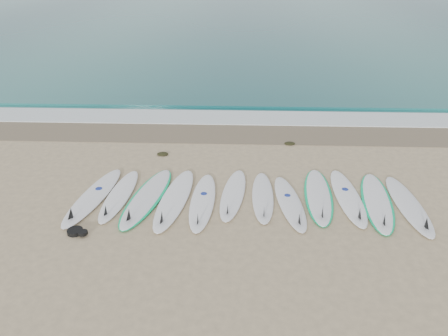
{
  "coord_description": "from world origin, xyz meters",
  "views": [
    {
      "loc": [
        -0.2,
        -8.74,
        5.15
      ],
      "look_at": [
        -0.58,
        0.82,
        0.4
      ],
      "focal_mm": 35.0,
      "sensor_mm": 36.0,
      "label": 1
    }
  ],
  "objects_px": {
    "surfboard_0": "(92,197)",
    "surfboard_11": "(409,206)",
    "leash_coil": "(77,232)",
    "surfboard_6": "(263,197)"
  },
  "relations": [
    {
      "from": "surfboard_0",
      "to": "surfboard_11",
      "type": "distance_m",
      "value": 7.21
    },
    {
      "from": "surfboard_6",
      "to": "surfboard_11",
      "type": "relative_size",
      "value": 0.89
    },
    {
      "from": "surfboard_11",
      "to": "surfboard_6",
      "type": "bearing_deg",
      "value": 174.52
    },
    {
      "from": "surfboard_11",
      "to": "leash_coil",
      "type": "bearing_deg",
      "value": -170.83
    },
    {
      "from": "surfboard_11",
      "to": "leash_coil",
      "type": "distance_m",
      "value": 7.21
    },
    {
      "from": "surfboard_0",
      "to": "surfboard_11",
      "type": "height_order",
      "value": "surfboard_0"
    },
    {
      "from": "surfboard_11",
      "to": "surfboard_0",
      "type": "bearing_deg",
      "value": 178.26
    },
    {
      "from": "surfboard_0",
      "to": "leash_coil",
      "type": "relative_size",
      "value": 6.22
    },
    {
      "from": "surfboard_0",
      "to": "surfboard_6",
      "type": "height_order",
      "value": "surfboard_0"
    },
    {
      "from": "surfboard_0",
      "to": "surfboard_6",
      "type": "xyz_separation_m",
      "value": [
        3.95,
        0.16,
        -0.01
      ]
    }
  ]
}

